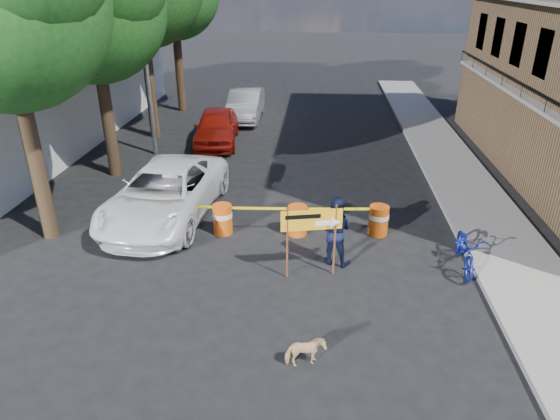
% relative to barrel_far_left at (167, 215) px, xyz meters
% --- Properties ---
extents(ground, '(120.00, 120.00, 0.00)m').
position_rel_barrel_far_left_xyz_m(ground, '(3.50, -2.67, -0.47)').
color(ground, black).
rests_on(ground, ground).
extents(sidewalk_east, '(2.40, 40.00, 0.15)m').
position_rel_barrel_far_left_xyz_m(sidewalk_east, '(9.70, 3.33, -0.40)').
color(sidewalk_east, gray).
rests_on(sidewalk_east, ground).
extents(tree_near, '(5.46, 5.20, 9.15)m').
position_rel_barrel_far_left_xyz_m(tree_near, '(-3.23, -0.67, 5.89)').
color(tree_near, '#332316').
rests_on(tree_near, ground).
extents(tree_mid_a, '(5.25, 5.00, 8.68)m').
position_rel_barrel_far_left_xyz_m(tree_mid_a, '(-3.24, 4.33, 5.53)').
color(tree_mid_a, '#332316').
rests_on(tree_mid_a, ground).
extents(streetlamp, '(1.25, 0.18, 8.00)m').
position_rel_barrel_far_left_xyz_m(streetlamp, '(-2.43, 6.83, 3.90)').
color(streetlamp, gray).
rests_on(streetlamp, ground).
extents(barrel_far_left, '(0.58, 0.58, 0.90)m').
position_rel_barrel_far_left_xyz_m(barrel_far_left, '(0.00, 0.00, 0.00)').
color(barrel_far_left, '#E54C0D').
rests_on(barrel_far_left, ground).
extents(barrel_mid_left, '(0.58, 0.58, 0.90)m').
position_rel_barrel_far_left_xyz_m(barrel_mid_left, '(1.69, -0.08, 0.00)').
color(barrel_mid_left, '#E54C0D').
rests_on(barrel_mid_left, ground).
extents(barrel_mid_right, '(0.58, 0.58, 0.90)m').
position_rel_barrel_far_left_xyz_m(barrel_mid_right, '(3.89, 0.02, 0.00)').
color(barrel_mid_right, '#E54C0D').
rests_on(barrel_mid_right, ground).
extents(barrel_far_right, '(0.58, 0.58, 0.90)m').
position_rel_barrel_far_left_xyz_m(barrel_far_right, '(6.25, 0.20, 0.00)').
color(barrel_far_right, '#E54C0D').
rests_on(barrel_far_right, ground).
extents(detour_sign, '(1.49, 0.44, 1.95)m').
position_rel_barrel_far_left_xyz_m(detour_sign, '(4.53, -2.15, 0.96)').
color(detour_sign, '#592D19').
rests_on(detour_sign, ground).
extents(pedestrian, '(1.09, 0.97, 1.89)m').
position_rel_barrel_far_left_xyz_m(pedestrian, '(4.93, -1.47, 0.47)').
color(pedestrian, black).
rests_on(pedestrian, ground).
extents(bicycle, '(0.79, 1.12, 2.04)m').
position_rel_barrel_far_left_xyz_m(bicycle, '(8.30, -1.47, 0.55)').
color(bicycle, '#121F95').
rests_on(bicycle, ground).
extents(dog, '(0.84, 0.57, 0.65)m').
position_rel_barrel_far_left_xyz_m(dog, '(4.30, -5.44, -0.15)').
color(dog, '#E6BE83').
rests_on(dog, ground).
extents(suv_white, '(3.19, 6.10, 1.64)m').
position_rel_barrel_far_left_xyz_m(suv_white, '(-0.25, 0.83, 0.35)').
color(suv_white, white).
rests_on(suv_white, ground).
extents(sedan_red, '(2.29, 4.69, 1.54)m').
position_rel_barrel_far_left_xyz_m(sedan_red, '(-0.18, 8.50, 0.30)').
color(sedan_red, maroon).
rests_on(sedan_red, ground).
extents(sedan_silver, '(1.68, 4.65, 1.53)m').
position_rel_barrel_far_left_xyz_m(sedan_silver, '(0.51, 12.79, 0.29)').
color(sedan_silver, '#A0A3A7').
rests_on(sedan_silver, ground).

